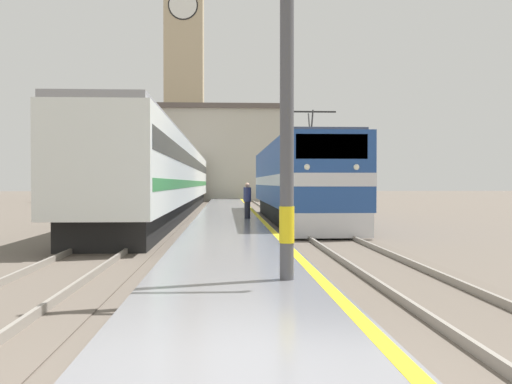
{
  "coord_description": "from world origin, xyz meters",
  "views": [
    {
      "loc": [
        -0.18,
        -5.42,
        1.87
      ],
      "look_at": [
        1.22,
        21.67,
        1.46
      ],
      "focal_mm": 42.0,
      "sensor_mm": 36.0,
      "label": 1
    }
  ],
  "objects_px": {
    "locomotive_train": "(296,182)",
    "person_on_platform": "(247,200)",
    "clock_tower": "(184,66)",
    "catenary_mast": "(294,42)",
    "passenger_train": "(171,177)"
  },
  "relations": [
    {
      "from": "locomotive_train",
      "to": "person_on_platform",
      "type": "bearing_deg",
      "value": -139.34
    },
    {
      "from": "clock_tower",
      "to": "catenary_mast",
      "type": "bearing_deg",
      "value": -84.54
    },
    {
      "from": "locomotive_train",
      "to": "catenary_mast",
      "type": "xyz_separation_m",
      "value": [
        -2.28,
        -18.75,
        2.24
      ]
    },
    {
      "from": "catenary_mast",
      "to": "person_on_platform",
      "type": "xyz_separation_m",
      "value": [
        -0.15,
        16.66,
        -3.05
      ]
    },
    {
      "from": "person_on_platform",
      "to": "clock_tower",
      "type": "distance_m",
      "value": 49.67
    },
    {
      "from": "person_on_platform",
      "to": "locomotive_train",
      "type": "bearing_deg",
      "value": 40.66
    },
    {
      "from": "catenary_mast",
      "to": "clock_tower",
      "type": "relative_size",
      "value": 0.25
    },
    {
      "from": "locomotive_train",
      "to": "passenger_train",
      "type": "relative_size",
      "value": 0.44
    },
    {
      "from": "locomotive_train",
      "to": "person_on_platform",
      "type": "xyz_separation_m",
      "value": [
        -2.43,
        -2.09,
        -0.81
      ]
    },
    {
      "from": "passenger_train",
      "to": "locomotive_train",
      "type": "bearing_deg",
      "value": -50.94
    },
    {
      "from": "passenger_train",
      "to": "catenary_mast",
      "type": "bearing_deg",
      "value": -80.69
    },
    {
      "from": "passenger_train",
      "to": "person_on_platform",
      "type": "bearing_deg",
      "value": -67.56
    },
    {
      "from": "person_on_platform",
      "to": "passenger_train",
      "type": "bearing_deg",
      "value": 112.44
    },
    {
      "from": "catenary_mast",
      "to": "clock_tower",
      "type": "xyz_separation_m",
      "value": [
        -6.08,
        63.66,
        11.88
      ]
    },
    {
      "from": "person_on_platform",
      "to": "clock_tower",
      "type": "bearing_deg",
      "value": 97.19
    }
  ]
}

